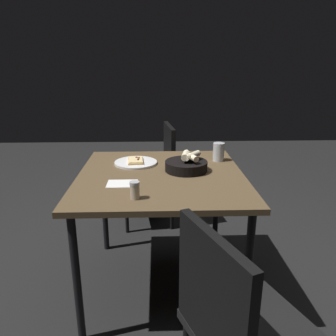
# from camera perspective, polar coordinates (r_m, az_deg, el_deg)

# --- Properties ---
(ground) EXTENTS (8.00, 8.00, 0.00)m
(ground) POSITION_cam_1_polar(r_m,az_deg,el_deg) (2.28, -1.08, -19.35)
(ground) COLOR black
(dining_table) EXTENTS (0.96, 1.00, 0.76)m
(dining_table) POSITION_cam_1_polar(r_m,az_deg,el_deg) (1.94, -1.20, -2.90)
(dining_table) COLOR brown
(dining_table) RESTS_ON ground
(pizza_plate) EXTENTS (0.27, 0.27, 0.04)m
(pizza_plate) POSITION_cam_1_polar(r_m,az_deg,el_deg) (2.11, -5.60, 1.00)
(pizza_plate) COLOR white
(pizza_plate) RESTS_ON dining_table
(bread_basket) EXTENTS (0.25, 0.25, 0.12)m
(bread_basket) POSITION_cam_1_polar(r_m,az_deg,el_deg) (1.96, 3.19, 0.54)
(bread_basket) COLOR black
(bread_basket) RESTS_ON dining_table
(beer_glass) EXTENTS (0.07, 0.07, 0.12)m
(beer_glass) POSITION_cam_1_polar(r_m,az_deg,el_deg) (2.18, 8.73, 2.63)
(beer_glass) COLOR silver
(beer_glass) RESTS_ON dining_table
(pepper_shaker) EXTENTS (0.05, 0.05, 0.09)m
(pepper_shaker) POSITION_cam_1_polar(r_m,az_deg,el_deg) (1.57, -5.76, -4.01)
(pepper_shaker) COLOR #BFB299
(pepper_shaker) RESTS_ON dining_table
(napkin) EXTENTS (0.16, 0.12, 0.00)m
(napkin) POSITION_cam_1_polar(r_m,az_deg,el_deg) (1.77, -7.93, -2.71)
(napkin) COLOR white
(napkin) RESTS_ON dining_table
(chair_near) EXTENTS (0.49, 0.49, 0.87)m
(chair_near) POSITION_cam_1_polar(r_m,az_deg,el_deg) (2.86, -2.14, 0.12)
(chair_near) COLOR black
(chair_near) RESTS_ON ground
(chair_far) EXTENTS (0.57, 0.57, 0.87)m
(chair_far) POSITION_cam_1_polar(r_m,az_deg,el_deg) (1.32, 12.04, -24.83)
(chair_far) COLOR black
(chair_far) RESTS_ON ground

